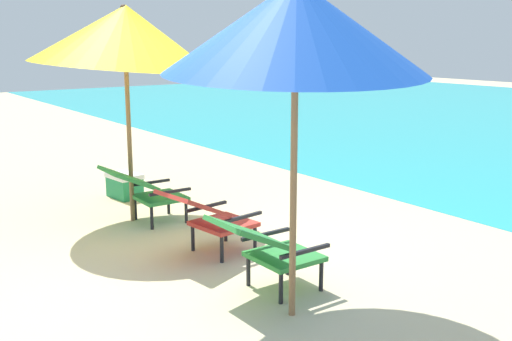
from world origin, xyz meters
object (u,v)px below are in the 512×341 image
(lounge_chair_left, at_px, (145,189))
(beach_umbrella_right, at_px, (296,27))
(lounge_chair_center, at_px, (209,215))
(lounge_chair_right, at_px, (268,246))
(beach_umbrella_left, at_px, (125,36))
(cooler_box, at_px, (125,185))

(lounge_chair_left, bearing_deg, beach_umbrella_right, -2.38)
(lounge_chair_left, bearing_deg, lounge_chair_center, 2.23)
(lounge_chair_right, relative_size, beach_umbrella_left, 0.32)
(lounge_chair_left, xyz_separation_m, beach_umbrella_left, (-0.21, -0.07, 1.65))
(lounge_chair_left, height_order, beach_umbrella_right, beach_umbrella_right)
(lounge_chair_center, bearing_deg, lounge_chair_left, -177.77)
(lounge_chair_right, bearing_deg, lounge_chair_center, 175.77)
(beach_umbrella_left, bearing_deg, cooler_box, 161.05)
(lounge_chair_right, height_order, cooler_box, lounge_chair_right)
(beach_umbrella_right, bearing_deg, beach_umbrella_left, 179.17)
(lounge_chair_right, height_order, beach_umbrella_left, beach_umbrella_left)
(lounge_chair_center, distance_m, beach_umbrella_left, 2.23)
(lounge_chair_center, relative_size, beach_umbrella_right, 0.37)
(beach_umbrella_left, xyz_separation_m, beach_umbrella_right, (2.94, -0.04, 0.05))
(lounge_chair_left, distance_m, lounge_chair_right, 2.31)
(beach_umbrella_left, distance_m, cooler_box, 2.18)
(beach_umbrella_right, distance_m, cooler_box, 4.43)
(lounge_chair_right, bearing_deg, cooler_box, 175.08)
(lounge_chair_center, height_order, lounge_chair_right, same)
(beach_umbrella_right, height_order, cooler_box, beach_umbrella_right)
(lounge_chair_right, bearing_deg, beach_umbrella_left, -178.97)
(lounge_chair_left, height_order, lounge_chair_right, same)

